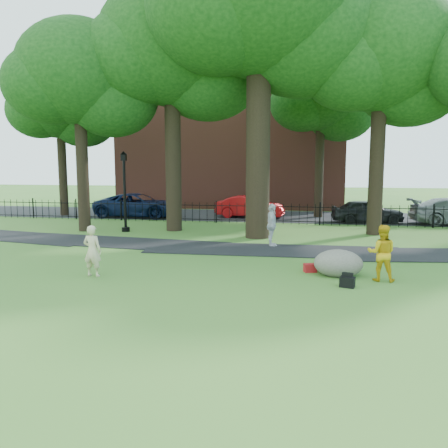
% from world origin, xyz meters
% --- Properties ---
extents(ground, '(120.00, 120.00, 0.00)m').
position_xyz_m(ground, '(0.00, 0.00, 0.00)').
color(ground, '#366B25').
rests_on(ground, ground).
extents(footpath, '(36.07, 3.85, 0.03)m').
position_xyz_m(footpath, '(1.00, 3.90, 0.00)').
color(footpath, black).
rests_on(footpath, ground).
extents(street, '(80.00, 7.00, 0.02)m').
position_xyz_m(street, '(0.00, 16.00, 0.00)').
color(street, black).
rests_on(street, ground).
extents(iron_fence, '(44.00, 0.04, 1.20)m').
position_xyz_m(iron_fence, '(0.00, 12.00, 0.60)').
color(iron_fence, black).
rests_on(iron_fence, ground).
extents(brick_building, '(18.00, 8.00, 12.00)m').
position_xyz_m(brick_building, '(-4.00, 24.00, 6.00)').
color(brick_building, brown).
rests_on(brick_building, ground).
extents(big_tree, '(10.08, 8.61, 14.37)m').
position_xyz_m(big_tree, '(0.13, 7.09, 10.14)').
color(big_tree, black).
rests_on(big_tree, ground).
extents(tree_row, '(26.82, 7.96, 12.42)m').
position_xyz_m(tree_row, '(0.52, 8.40, 8.15)').
color(tree_row, black).
rests_on(tree_row, ground).
extents(woman, '(0.58, 0.40, 1.56)m').
position_xyz_m(woman, '(-4.05, -1.20, 0.78)').
color(woman, beige).
rests_on(woman, ground).
extents(man, '(0.86, 0.71, 1.64)m').
position_xyz_m(man, '(4.40, -0.13, 0.82)').
color(man, gold).
rests_on(man, ground).
extents(pedestrian, '(0.57, 1.09, 1.78)m').
position_xyz_m(pedestrian, '(0.85, 4.79, 0.89)').
color(pedestrian, silver).
rests_on(pedestrian, ground).
extents(boulder, '(1.53, 1.20, 0.85)m').
position_xyz_m(boulder, '(3.23, 0.28, 0.43)').
color(boulder, '#636052').
rests_on(boulder, ground).
extents(lamppost, '(0.40, 0.40, 4.07)m').
position_xyz_m(lamppost, '(-6.81, 7.63, 1.99)').
color(lamppost, black).
rests_on(lamppost, ground).
extents(backpack, '(0.45, 0.35, 0.29)m').
position_xyz_m(backpack, '(3.39, -1.04, 0.15)').
color(backpack, black).
rests_on(backpack, ground).
extents(red_bag, '(0.44, 0.35, 0.26)m').
position_xyz_m(red_bag, '(2.40, 0.56, 0.13)').
color(red_bag, maroon).
rests_on(red_bag, ground).
extents(red_sedan, '(4.47, 1.90, 1.43)m').
position_xyz_m(red_sedan, '(-1.35, 14.84, 0.72)').
color(red_sedan, '#B30D10').
rests_on(red_sedan, ground).
extents(navy_van, '(5.60, 2.60, 1.55)m').
position_xyz_m(navy_van, '(-8.60, 13.81, 0.78)').
color(navy_van, '#0B1738').
rests_on(navy_van, ground).
extents(grey_car, '(4.19, 1.95, 1.39)m').
position_xyz_m(grey_car, '(5.76, 13.50, 0.69)').
color(grey_car, black).
rests_on(grey_car, ground).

